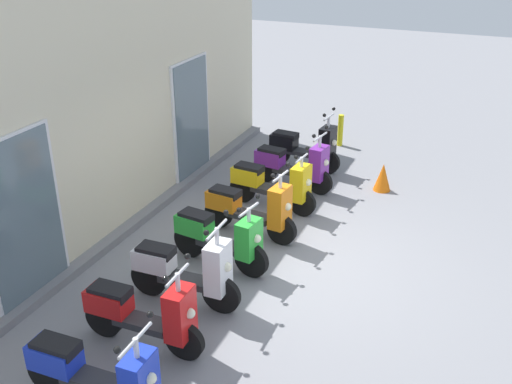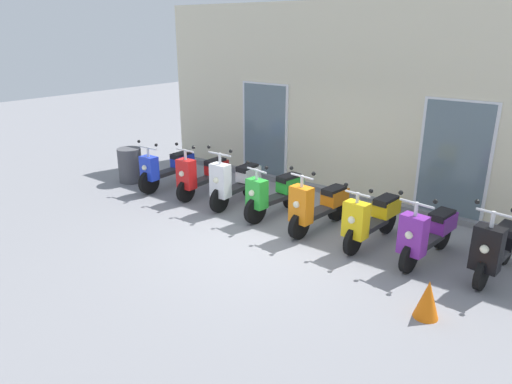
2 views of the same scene
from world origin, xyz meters
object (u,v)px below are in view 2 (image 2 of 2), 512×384
traffic_cone (428,299)px  trash_bin (130,165)px  scooter_purple (427,233)px  scooter_yellow (372,217)px  scooter_red (202,174)px  scooter_green (275,193)px  scooter_white (235,181)px  scooter_blue (168,168)px  scooter_orange (318,205)px  scooter_black (497,247)px

traffic_cone → trash_bin: trash_bin is taller
trash_bin → scooter_purple: bearing=2.2°
scooter_yellow → trash_bin: scooter_yellow is taller
scooter_red → scooter_green: (1.95, -0.02, -0.01)m
scooter_purple → traffic_cone: scooter_purple is taller
scooter_white → scooter_yellow: size_ratio=0.96×
scooter_red → scooter_purple: bearing=-0.8°
scooter_blue → scooter_purple: bearing=0.1°
scooter_orange → traffic_cone: scooter_orange is taller
scooter_orange → scooter_red: bearing=178.7°
scooter_green → scooter_purple: bearing=-1.0°
traffic_cone → trash_bin: size_ratio=0.64×
scooter_white → scooter_green: scooter_white is taller
scooter_blue → scooter_red: bearing=4.2°
scooter_black → traffic_cone: bearing=-104.5°
scooter_black → traffic_cone: size_ratio=2.97×
scooter_red → scooter_orange: bearing=-1.3°
scooter_green → scooter_red: bearing=179.5°
scooter_blue → scooter_green: bearing=1.1°
scooter_yellow → scooter_black: scooter_black is taller
scooter_green → scooter_purple: size_ratio=0.98×
scooter_orange → scooter_purple: scooter_orange is taller
scooter_black → traffic_cone: (-0.43, -1.65, -0.22)m
scooter_blue → scooter_yellow: size_ratio=1.03×
scooter_red → trash_bin: 2.08m
scooter_black → trash_bin: bearing=-177.3°
trash_bin → scooter_black: bearing=2.7°
scooter_blue → scooter_red: (1.03, 0.08, 0.02)m
scooter_red → scooter_yellow: (3.98, -0.03, -0.00)m
scooter_red → scooter_yellow: size_ratio=0.96×
scooter_red → scooter_black: (5.91, 0.04, -0.00)m
trash_bin → scooter_yellow: bearing=2.9°
scooter_red → scooter_white: 0.96m
scooter_green → scooter_black: size_ratio=1.03×
scooter_red → scooter_black: 5.91m
scooter_red → scooter_yellow: 3.98m
scooter_green → scooter_purple: (2.98, -0.05, -0.00)m
scooter_green → scooter_orange: 1.01m
scooter_red → trash_bin: bearing=-170.7°
scooter_red → traffic_cone: (5.48, -1.61, -0.22)m
scooter_red → scooter_blue: bearing=-175.8°
scooter_green → trash_bin: size_ratio=1.95×
scooter_white → scooter_purple: scooter_white is taller
scooter_red → trash_bin: scooter_red is taller
scooter_white → scooter_green: size_ratio=0.99×
scooter_blue → scooter_white: bearing=1.3°
scooter_blue → scooter_red: scooter_red is taller
scooter_blue → scooter_orange: size_ratio=1.03×
scooter_white → scooter_orange: 2.01m
scooter_blue → traffic_cone: (6.51, -1.54, -0.20)m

